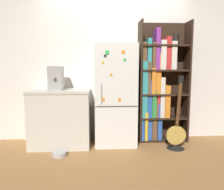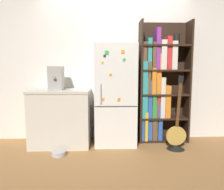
{
  "view_description": "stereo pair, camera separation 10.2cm",
  "coord_description": "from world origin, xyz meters",
  "px_view_note": "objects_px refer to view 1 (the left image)",
  "views": [
    {
      "loc": [
        -0.27,
        -3.42,
        1.27
      ],
      "look_at": [
        -0.05,
        0.15,
        0.83
      ],
      "focal_mm": 35.0,
      "sensor_mm": 36.0,
      "label": 1
    },
    {
      "loc": [
        -0.17,
        -3.43,
        1.27
      ],
      "look_at": [
        -0.05,
        0.15,
        0.83
      ],
      "focal_mm": 35.0,
      "sensor_mm": 36.0,
      "label": 2
    }
  ],
  "objects_px": {
    "refrigerator": "(115,95)",
    "pet_bowl": "(59,154)",
    "bookshelf": "(157,86)",
    "espresso_machine": "(56,78)",
    "guitar": "(176,138)"
  },
  "relations": [
    {
      "from": "refrigerator",
      "to": "pet_bowl",
      "type": "relative_size",
      "value": 7.7
    },
    {
      "from": "refrigerator",
      "to": "bookshelf",
      "type": "xyz_separation_m",
      "value": [
        0.74,
        0.14,
        0.13
      ]
    },
    {
      "from": "refrigerator",
      "to": "bookshelf",
      "type": "distance_m",
      "value": 0.77
    },
    {
      "from": "refrigerator",
      "to": "bookshelf",
      "type": "relative_size",
      "value": 0.81
    },
    {
      "from": "refrigerator",
      "to": "pet_bowl",
      "type": "distance_m",
      "value": 1.27
    },
    {
      "from": "pet_bowl",
      "to": "bookshelf",
      "type": "bearing_deg",
      "value": 22.22
    },
    {
      "from": "espresso_machine",
      "to": "guitar",
      "type": "distance_m",
      "value": 2.13
    },
    {
      "from": "bookshelf",
      "to": "refrigerator",
      "type": "bearing_deg",
      "value": -169.29
    },
    {
      "from": "guitar",
      "to": "pet_bowl",
      "type": "xyz_separation_m",
      "value": [
        -1.79,
        -0.19,
        -0.13
      ]
    },
    {
      "from": "refrigerator",
      "to": "bookshelf",
      "type": "height_order",
      "value": "bookshelf"
    },
    {
      "from": "refrigerator",
      "to": "guitar",
      "type": "distance_m",
      "value": 1.19
    },
    {
      "from": "bookshelf",
      "to": "guitar",
      "type": "bearing_deg",
      "value": -66.62
    },
    {
      "from": "refrigerator",
      "to": "bookshelf",
      "type": "bearing_deg",
      "value": 10.71
    },
    {
      "from": "bookshelf",
      "to": "pet_bowl",
      "type": "relative_size",
      "value": 9.54
    },
    {
      "from": "guitar",
      "to": "refrigerator",
      "type": "bearing_deg",
      "value": 161.14
    }
  ]
}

